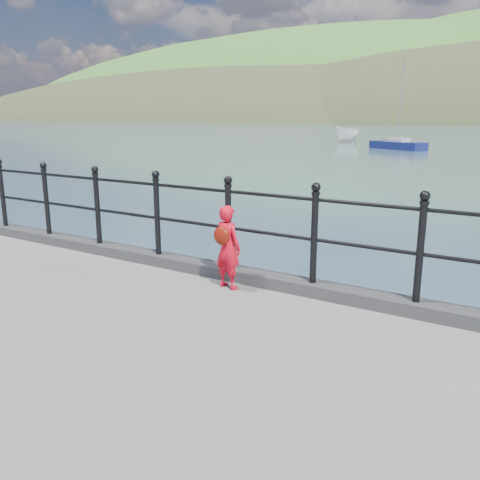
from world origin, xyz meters
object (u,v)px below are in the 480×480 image
Objects in this scene: railing at (191,212)px; sailboat_port at (398,146)px; child at (227,246)px; launch_white at (347,134)px.

sailboat_port reaches higher than railing.
sailboat_port is (-8.54, 41.95, -1.48)m from railing.
railing is at bearing -50.95° from sailboat_port.
railing is at bearing -11.85° from child.
child is 0.23× the size of launch_white.
child reaches higher than launch_white.
child is at bearing -60.45° from launch_white.
launch_white is 0.57× the size of sailboat_port.
sailboat_port reaches higher than launch_white.
sailboat_port is at bearing -66.73° from child.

